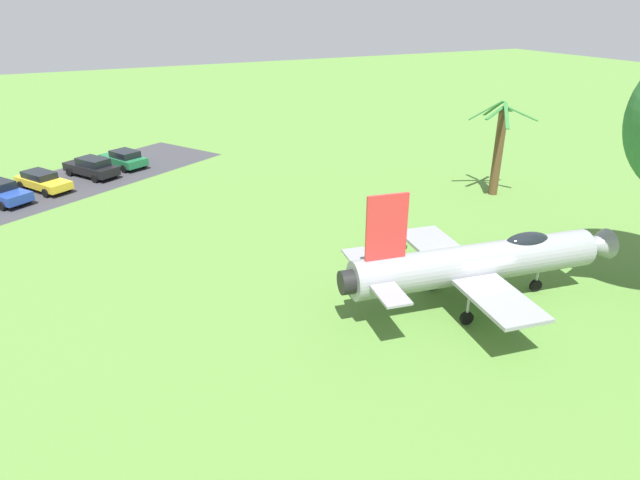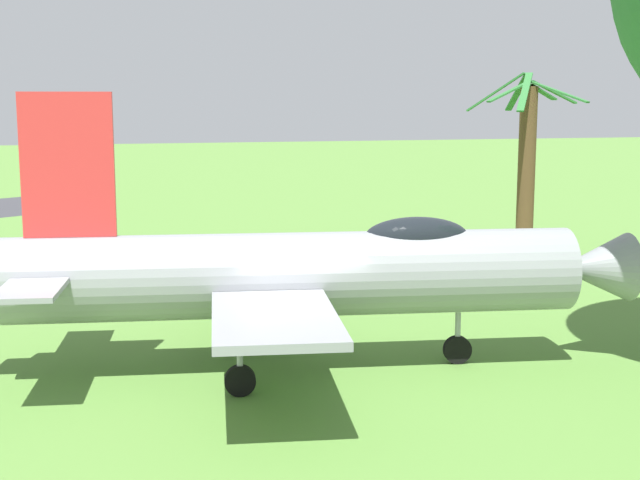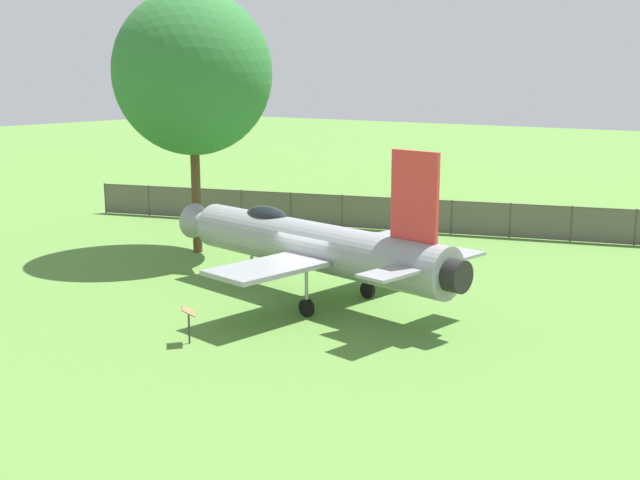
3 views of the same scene
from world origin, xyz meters
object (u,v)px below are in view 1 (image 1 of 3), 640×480
at_px(parked_car_blue, 0,192).
at_px(info_plaque, 404,236).
at_px(display_jet, 483,261).
at_px(parked_car_black, 92,167).
at_px(palm_tree, 498,149).
at_px(parked_car_yellow, 42,181).
at_px(parked_car_green, 124,159).

bearing_deg(parked_car_blue, info_plaque, 14.60).
height_order(display_jet, parked_car_black, display_jet).
xyz_separation_m(palm_tree, info_plaque, (-5.12, 11.06, -2.41)).
distance_m(palm_tree, info_plaque, 12.42).
xyz_separation_m(display_jet, parked_car_yellow, (26.19, 17.89, -1.35)).
height_order(palm_tree, parked_car_green, palm_tree).
bearing_deg(parked_car_yellow, parked_car_black, 86.77).
xyz_separation_m(info_plaque, parked_car_green, (23.50, 11.76, -0.11)).
bearing_deg(parked_car_black, parked_car_yellow, 85.88).
relative_size(display_jet, info_plaque, 11.95).
distance_m(parked_car_green, parked_car_yellow, 7.01).
distance_m(display_jet, info_plaque, 6.21).
xyz_separation_m(display_jet, parked_car_black, (28.05, 14.37, -1.27)).
bearing_deg(parked_car_black, info_plaque, -178.69).
relative_size(display_jet, palm_tree, 2.09).
bearing_deg(parked_car_yellow, info_plaque, 10.67).
xyz_separation_m(parked_car_green, parked_car_yellow, (-3.41, 6.12, -0.04)).
xyz_separation_m(parked_car_black, parked_car_yellow, (-1.85, 3.52, -0.08)).
bearing_deg(parked_car_yellow, display_jet, 3.33).
xyz_separation_m(display_jet, parked_car_blue, (24.63, 20.54, -1.30)).
relative_size(info_plaque, parked_car_black, 0.23).
xyz_separation_m(parked_car_green, parked_car_blue, (-4.97, 8.77, 0.02)).
bearing_deg(parked_car_black, display_jet, 175.24).
relative_size(display_jet, parked_car_yellow, 2.78).
distance_m(info_plaque, parked_car_yellow, 26.90).
relative_size(parked_car_green, parked_car_blue, 0.94).
bearing_deg(info_plaque, parked_car_yellow, 41.67).
height_order(info_plaque, parked_car_blue, parked_car_blue).
bearing_deg(parked_car_blue, parked_car_black, 85.65).
height_order(parked_car_green, parked_car_black, parked_car_black).
relative_size(parked_car_black, parked_car_yellow, 1.01).
bearing_deg(parked_car_green, parked_car_black, 93.97).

